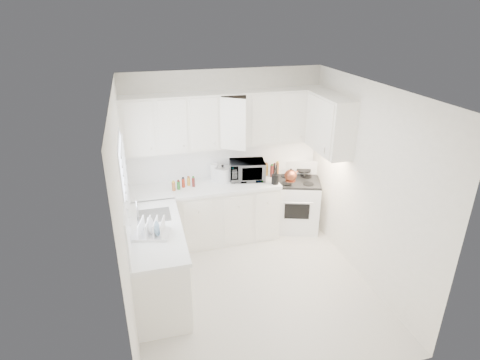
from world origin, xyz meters
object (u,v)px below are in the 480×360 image
object	(u,v)px
tea_kettle	(291,175)
microwave	(247,168)
rice_cooker	(223,173)
stove	(296,198)
utensil_crock	(275,173)
dish_rack	(151,227)

from	to	relation	value
tea_kettle	microwave	world-z (taller)	microwave
rice_cooker	stove	bearing A→B (deg)	-0.18
microwave	utensil_crock	size ratio (longest dim) A/B	1.49
rice_cooker	dish_rack	xyz separation A→B (m)	(-1.15, -1.33, -0.02)
stove	dish_rack	size ratio (longest dim) A/B	2.69
dish_rack	stove	bearing A→B (deg)	41.94
stove	tea_kettle	distance (m)	0.55
tea_kettle	microwave	size ratio (longest dim) A/B	0.44
stove	microwave	bearing A→B (deg)	-166.84
tea_kettle	utensil_crock	bearing A→B (deg)	-178.18
tea_kettle	utensil_crock	world-z (taller)	utensil_crock
microwave	utensil_crock	world-z (taller)	microwave
rice_cooker	dish_rack	distance (m)	1.76
stove	rice_cooker	world-z (taller)	rice_cooker
stove	rice_cooker	bearing A→B (deg)	-167.24
tea_kettle	utensil_crock	xyz separation A→B (m)	(-0.27, -0.05, 0.08)
rice_cooker	dish_rack	size ratio (longest dim) A/B	0.63
stove	dish_rack	xyz separation A→B (m)	(-2.34, -1.22, 0.51)
tea_kettle	rice_cooker	size ratio (longest dim) A/B	0.91
tea_kettle	dish_rack	world-z (taller)	dish_rack
microwave	dish_rack	xyz separation A→B (m)	(-1.53, -1.29, -0.07)
stove	utensil_crock	world-z (taller)	utensil_crock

